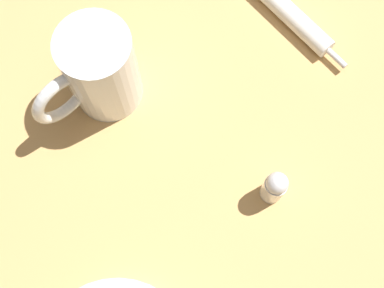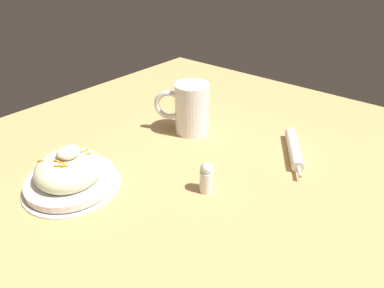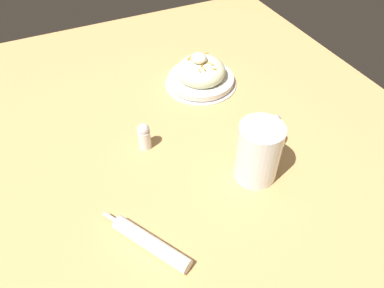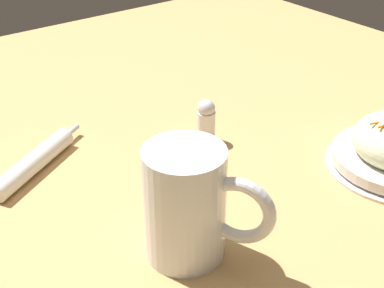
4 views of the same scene
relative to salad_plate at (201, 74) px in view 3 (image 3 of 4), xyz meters
name	(u,v)px [view 3 (image 3 of 4)]	position (x,y,z in m)	size (l,w,h in m)	color
ground_plane	(152,151)	(-0.20, 0.23, -0.03)	(1.43, 1.43, 0.00)	tan
salad_plate	(201,74)	(0.00, 0.00, 0.00)	(0.21, 0.21, 0.11)	silver
beer_mug	(258,154)	(-0.37, 0.04, 0.03)	(0.11, 0.15, 0.15)	white
napkin_roll	(150,243)	(-0.45, 0.33, -0.02)	(0.19, 0.13, 0.03)	white
salt_shaker	(144,136)	(-0.18, 0.24, 0.00)	(0.03, 0.03, 0.07)	white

